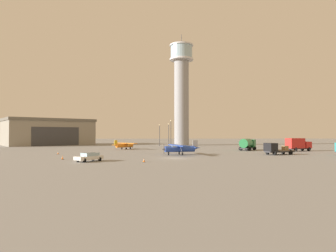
{
  "coord_description": "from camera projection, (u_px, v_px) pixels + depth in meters",
  "views": [
    {
      "loc": [
        -2.39,
        -52.05,
        4.38
      ],
      "look_at": [
        -0.69,
        21.63,
        6.26
      ],
      "focal_mm": 31.39,
      "sensor_mm": 36.0,
      "label": 1
    }
  ],
  "objects": [
    {
      "name": "truck_flatbed_black",
      "position": [
        276.0,
        149.0,
        60.43
      ],
      "size": [
        6.68,
        4.39,
        2.43
      ],
      "rotation": [
        0.0,
        0.0,
        3.47
      ],
      "color": "#38383D",
      "rests_on": "ground_plane"
    },
    {
      "name": "traffic_cone_mid_apron",
      "position": [
        144.0,
        160.0,
        44.72
      ],
      "size": [
        0.36,
        0.36,
        0.61
      ],
      "color": "black",
      "rests_on": "ground_plane"
    },
    {
      "name": "hangar",
      "position": [
        49.0,
        132.0,
        112.15
      ],
      "size": [
        35.86,
        33.39,
        9.92
      ],
      "rotation": [
        0.0,
        0.0,
        -0.93
      ],
      "color": "gray",
      "rests_on": "ground_plane"
    },
    {
      "name": "light_post_east",
      "position": [
        171.0,
        131.0,
        102.49
      ],
      "size": [
        0.44,
        0.44,
        9.07
      ],
      "color": "#38383D",
      "rests_on": "ground_plane"
    },
    {
      "name": "light_post_west",
      "position": [
        169.0,
        133.0,
        99.92
      ],
      "size": [
        0.44,
        0.44,
        7.82
      ],
      "color": "#38383D",
      "rests_on": "ground_plane"
    },
    {
      "name": "truck_fuel_tanker_green",
      "position": [
        247.0,
        144.0,
        76.07
      ],
      "size": [
        5.76,
        7.02,
        3.04
      ],
      "rotation": [
        0.0,
        0.0,
        0.99
      ],
      "color": "#38383D",
      "rests_on": "ground_plane"
    },
    {
      "name": "airplane_orange",
      "position": [
        124.0,
        145.0,
        80.98
      ],
      "size": [
        7.21,
        6.99,
        2.59
      ],
      "rotation": [
        0.0,
        0.0,
        0.81
      ],
      "color": "orange",
      "rests_on": "ground_plane"
    },
    {
      "name": "traffic_cone_near_left",
      "position": [
        63.0,
        157.0,
        49.43
      ],
      "size": [
        0.36,
        0.36,
        0.72
      ],
      "color": "black",
      "rests_on": "ground_plane"
    },
    {
      "name": "truck_box_red",
      "position": [
        298.0,
        144.0,
        72.96
      ],
      "size": [
        6.49,
        4.2,
        3.21
      ],
      "rotation": [
        0.0,
        0.0,
        0.27
      ],
      "color": "#38383D",
      "rests_on": "ground_plane"
    },
    {
      "name": "traffic_cone_near_right",
      "position": [
        58.0,
        153.0,
        61.8
      ],
      "size": [
        0.36,
        0.36,
        0.54
      ],
      "color": "black",
      "rests_on": "ground_plane"
    },
    {
      "name": "airplane_blue",
      "position": [
        180.0,
        148.0,
        60.05
      ],
      "size": [
        7.87,
        10.07,
        2.97
      ],
      "rotation": [
        0.0,
        0.0,
        3.39
      ],
      "color": "#2847A8",
      "rests_on": "ground_plane"
    },
    {
      "name": "light_post_north",
      "position": [
        160.0,
        133.0,
        101.32
      ],
      "size": [
        0.44,
        0.44,
        7.53
      ],
      "color": "#38383D",
      "rests_on": "ground_plane"
    },
    {
      "name": "control_tower",
      "position": [
        182.0,
        88.0,
        110.95
      ],
      "size": [
        8.91,
        8.91,
        42.03
      ],
      "color": "gray",
      "rests_on": "ground_plane"
    },
    {
      "name": "car_white",
      "position": [
        89.0,
        157.0,
        45.85
      ],
      "size": [
        4.12,
        4.6,
        1.37
      ],
      "rotation": [
        0.0,
        0.0,
        4.05
      ],
      "color": "white",
      "rests_on": "ground_plane"
    },
    {
      "name": "ground_plane",
      "position": [
        175.0,
        158.0,
        51.96
      ],
      "size": [
        400.0,
        400.0,
        0.0
      ],
      "primitive_type": "plane",
      "color": "gray"
    }
  ]
}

